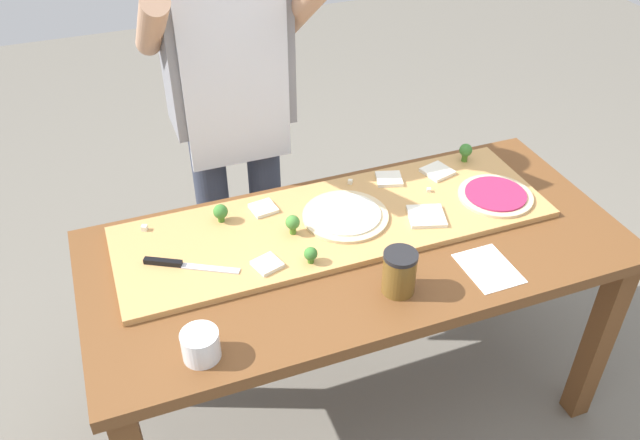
{
  "coord_description": "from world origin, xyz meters",
  "views": [
    {
      "loc": [
        -0.64,
        -1.38,
        1.98
      ],
      "look_at": [
        -0.08,
        0.11,
        0.77
      ],
      "focal_mm": 37.0,
      "sensor_mm": 36.0,
      "label": 1
    }
  ],
  "objects": [
    {
      "name": "broccoli_floret_back_right",
      "position": [
        -0.17,
        -0.05,
        0.79
      ],
      "size": [
        0.04,
        0.04,
        0.05
      ],
      "color": "#3F7220",
      "rests_on": "cutting_board"
    },
    {
      "name": "cheese_crumble_c",
      "position": [
        0.09,
        0.28,
        0.77
      ],
      "size": [
        0.02,
        0.02,
        0.01
      ],
      "primitive_type": "cube",
      "rotation": [
        0.0,
        0.0,
        0.94
      ],
      "color": "silver",
      "rests_on": "cutting_board"
    },
    {
      "name": "pizza_slice_far_right",
      "position": [
        0.39,
        0.23,
        0.77
      ],
      "size": [
        0.11,
        0.11,
        0.01
      ],
      "primitive_type": "cube",
      "rotation": [
        0.0,
        0.0,
        0.27
      ],
      "color": "silver",
      "rests_on": "cutting_board"
    },
    {
      "name": "sauce_jar",
      "position": [
        0.02,
        -0.22,
        0.81
      ],
      "size": [
        0.09,
        0.09,
        0.13
      ],
      "color": "brown",
      "rests_on": "prep_table"
    },
    {
      "name": "cheese_crumble_a",
      "position": [
        -0.58,
        0.27,
        0.77
      ],
      "size": [
        0.02,
        0.02,
        0.02
      ],
      "primitive_type": "cube",
      "rotation": [
        0.0,
        0.0,
        1.1
      ],
      "color": "silver",
      "rests_on": "cutting_board"
    },
    {
      "name": "broccoli_floret_back_left",
      "position": [
        -0.36,
        0.23,
        0.8
      ],
      "size": [
        0.05,
        0.05,
        0.06
      ],
      "color": "#3F7220",
      "rests_on": "cutting_board"
    },
    {
      "name": "broccoli_floret_center_left",
      "position": [
        0.52,
        0.27,
        0.8
      ],
      "size": [
        0.04,
        0.04,
        0.07
      ],
      "color": "#3F7220",
      "rests_on": "cutting_board"
    },
    {
      "name": "pizza_slice_near_left",
      "position": [
        0.22,
        0.25,
        0.77
      ],
      "size": [
        0.1,
        0.1,
        0.01
      ],
      "primitive_type": "cube",
      "rotation": [
        0.0,
        0.0,
        -0.29
      ],
      "color": "silver",
      "rests_on": "cutting_board"
    },
    {
      "name": "pizza_slice_center",
      "position": [
        -0.22,
        0.24,
        0.77
      ],
      "size": [
        0.08,
        0.08,
        0.01
      ],
      "primitive_type": "cube",
      "rotation": [
        0.0,
        0.0,
        0.14
      ],
      "color": "silver",
      "rests_on": "cutting_board"
    },
    {
      "name": "pizza_slice_near_right",
      "position": [
        0.24,
        0.02,
        0.77
      ],
      "size": [
        0.14,
        0.14,
        0.01
      ],
      "primitive_type": "cube",
      "rotation": [
        0.0,
        0.0,
        -0.3
      ],
      "color": "silver",
      "rests_on": "cutting_board"
    },
    {
      "name": "flour_cup",
      "position": [
        -0.53,
        -0.26,
        0.78
      ],
      "size": [
        0.09,
        0.09,
        0.08
      ],
      "color": "white",
      "rests_on": "prep_table"
    },
    {
      "name": "cook_center",
      "position": [
        -0.21,
        0.59,
        1.0
      ],
      "size": [
        0.54,
        0.39,
        1.67
      ],
      "color": "#333847",
      "rests_on": "ground"
    },
    {
      "name": "cutting_board",
      "position": [
        -0.03,
        0.11,
        0.75
      ],
      "size": [
        1.34,
        0.42,
        0.02
      ],
      "primitive_type": "cube",
      "color": "tan",
      "rests_on": "prep_table"
    },
    {
      "name": "pizza_whole_beet_magenta",
      "position": [
        0.5,
        0.04,
        0.77
      ],
      "size": [
        0.24,
        0.24,
        0.02
      ],
      "color": "beige",
      "rests_on": "cutting_board"
    },
    {
      "name": "pizza_slice_far_left",
      "position": [
        -0.29,
        -0.02,
        0.77
      ],
      "size": [
        0.09,
        0.09,
        0.01
      ],
      "primitive_type": "cube",
      "rotation": [
        0.0,
        0.0,
        0.31
      ],
      "color": "silver",
      "rests_on": "cutting_board"
    },
    {
      "name": "recipe_note",
      "position": [
        0.31,
        -0.23,
        0.74
      ],
      "size": [
        0.14,
        0.18,
        0.0
      ],
      "primitive_type": "cube",
      "rotation": [
        0.0,
        0.0,
        0.01
      ],
      "color": "white",
      "rests_on": "prep_table"
    },
    {
      "name": "pizza_whole_white_garlic",
      "position": [
        0.01,
        0.11,
        0.77
      ],
      "size": [
        0.27,
        0.27,
        0.02
      ],
      "color": "beige",
      "rests_on": "cutting_board"
    },
    {
      "name": "chefs_knife",
      "position": [
        -0.52,
        0.07,
        0.77
      ],
      "size": [
        0.25,
        0.15,
        0.02
      ],
      "color": "#B7BABF",
      "rests_on": "cutting_board"
    },
    {
      "name": "ground_plane",
      "position": [
        0.0,
        0.0,
        0.0
      ],
      "size": [
        8.0,
        8.0,
        0.0
      ],
      "primitive_type": "plane",
      "color": "#6B665B"
    },
    {
      "name": "cheese_crumble_b",
      "position": [
        0.31,
        0.15,
        0.77
      ],
      "size": [
        0.02,
        0.02,
        0.01
      ],
      "primitive_type": "cube",
      "rotation": [
        0.0,
        0.0,
        1.17
      ],
      "color": "silver",
      "rests_on": "cutting_board"
    },
    {
      "name": "broccoli_floret_center_right",
      "position": [
        -0.17,
        0.1,
        0.8
      ],
      "size": [
        0.04,
        0.04,
        0.06
      ],
      "color": "#487A23",
      "rests_on": "cutting_board"
    },
    {
      "name": "prep_table",
      "position": [
        0.0,
        0.0,
        0.64
      ],
      "size": [
        1.61,
        0.74,
        0.74
      ],
      "color": "brown",
      "rests_on": "ground"
    }
  ]
}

